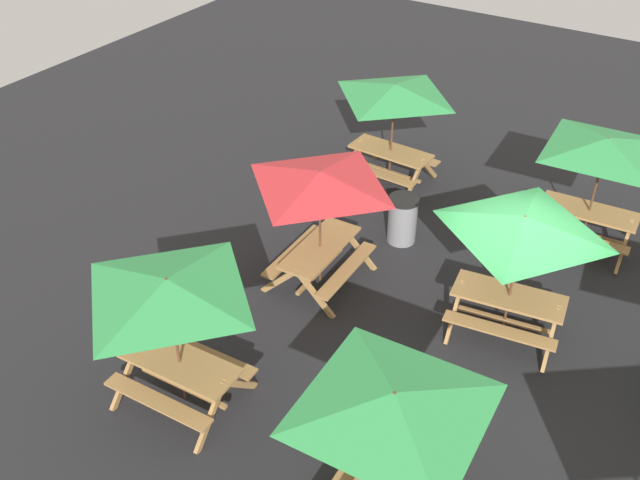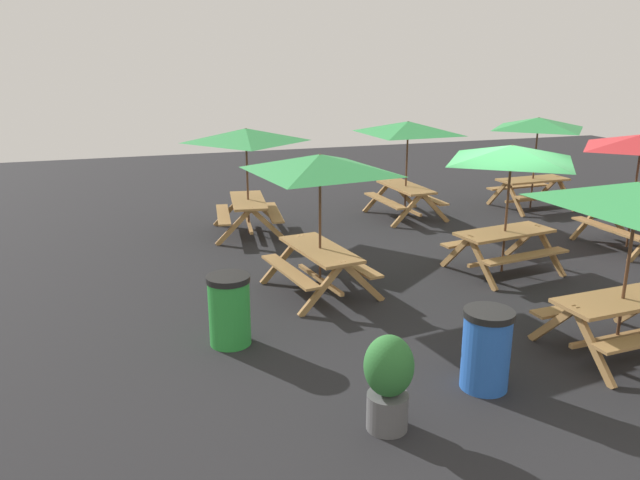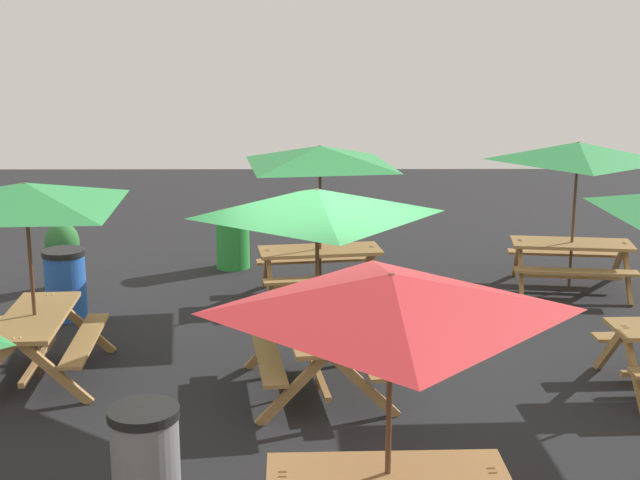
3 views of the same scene
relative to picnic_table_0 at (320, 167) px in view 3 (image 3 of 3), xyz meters
The scene contains 10 objects.
ground_plane 3.94m from the picnic_table_0, behind, with size 31.35×31.35×0.00m, color #232326.
picnic_table_0 is the anchor object (origin of this frame).
picnic_table_1 6.80m from the picnic_table_0, behind, with size 2.06×2.06×2.34m.
picnic_table_3 3.47m from the picnic_table_0, behind, with size 2.27×2.27×2.34m.
picnic_table_6 3.87m from the picnic_table_0, 84.11° to the right, with size 2.24×2.24×2.34m.
picnic_table_7 4.49m from the picnic_table_0, 132.95° to the left, with size 2.82×2.82×2.34m.
trash_bin_green 2.73m from the picnic_table_0, 39.68° to the left, with size 0.59×0.59×0.98m.
trash_bin_gray 6.46m from the picnic_table_0, 166.49° to the left, with size 0.59×0.59×0.98m.
trash_bin_blue 3.95m from the picnic_table_0, 104.12° to the left, with size 0.59×0.59×0.98m.
potted_plant_0 4.25m from the picnic_table_0, 82.19° to the left, with size 0.52×0.52×1.06m.
Camera 3 is at (-9.38, 0.23, 4.00)m, focal length 50.00 mm.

